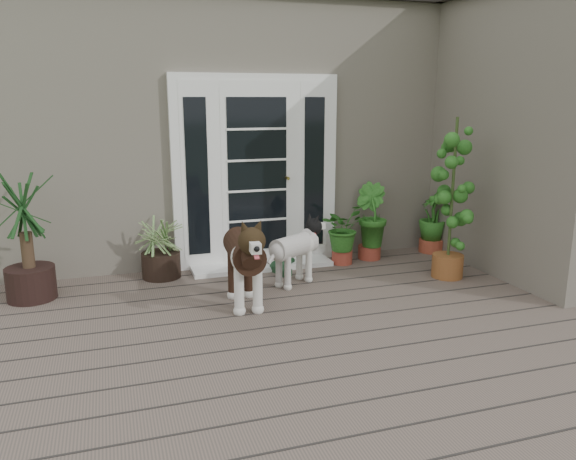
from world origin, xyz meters
name	(u,v)px	position (x,y,z in m)	size (l,w,h in m)	color
deck	(350,340)	(0.00, 0.40, 0.06)	(6.20, 4.60, 0.12)	#6B5B4C
house_main	(234,130)	(0.00, 4.65, 1.55)	(7.40, 4.00, 3.10)	#665E54
roof_main	(231,11)	(0.00, 4.65, 3.20)	(7.60, 4.20, 0.20)	#2D2826
house_wing	(554,141)	(2.90, 1.50, 1.55)	(1.60, 2.40, 3.10)	#665E54
door_unit	(256,172)	(-0.20, 2.60, 1.19)	(1.90, 0.14, 2.15)	white
door_step	(262,265)	(-0.20, 2.40, 0.14)	(1.60, 0.40, 0.05)	white
brindle_dog	(244,265)	(-0.67, 1.30, 0.51)	(0.40, 0.93, 0.78)	#331D12
white_dog	(294,256)	(-0.04, 1.74, 0.42)	(0.31, 0.72, 0.60)	white
spider_plant	(160,244)	(-1.33, 2.40, 0.49)	(0.69, 0.69, 0.73)	#84A264
yucca	(26,236)	(-2.58, 2.10, 0.75)	(0.86, 0.86, 1.25)	black
herb_a	(342,237)	(0.73, 2.27, 0.44)	(0.50, 0.50, 0.64)	#205919
herb_b	(370,231)	(1.13, 2.36, 0.46)	(0.46, 0.46, 0.69)	#225A19
herb_c	(432,227)	(2.01, 2.40, 0.43)	(0.40, 0.40, 0.62)	#1B5E1C
sapling	(452,197)	(1.61, 1.45, 1.00)	(0.52, 0.52, 1.76)	#1C621C
clog_left	(281,269)	(-0.06, 2.12, 0.17)	(0.16, 0.33, 0.10)	#13311A
clog_right	(287,264)	(0.07, 2.31, 0.16)	(0.14, 0.30, 0.09)	#16371D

